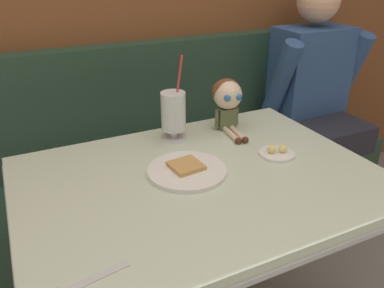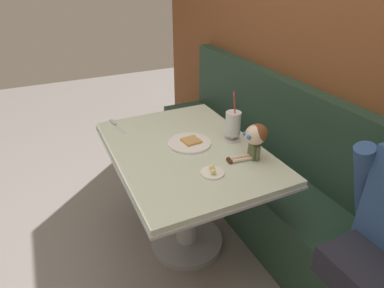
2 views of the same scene
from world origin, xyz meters
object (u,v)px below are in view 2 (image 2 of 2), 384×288
toast_plate (190,143)px  seated_doll (255,137)px  butter_knife (115,124)px  milkshake_glass (233,125)px  butter_saucer (212,172)px

toast_plate → seated_doll: seated_doll is taller
toast_plate → seated_doll: (0.29, 0.24, 0.12)m
toast_plate → butter_knife: (-0.45, -0.33, -0.00)m
milkshake_glass → butter_saucer: milkshake_glass is taller
toast_plate → milkshake_glass: size_ratio=0.79×
milkshake_glass → seated_doll: size_ratio=1.40×
butter_saucer → seated_doll: (-0.04, 0.27, 0.12)m
toast_plate → butter_saucer: bearing=-4.7°
toast_plate → seated_doll: 0.40m
toast_plate → butter_saucer: butter_saucer is taller
milkshake_glass → butter_knife: size_ratio=1.34×
milkshake_glass → seated_doll: 0.23m
toast_plate → butter_saucer: (0.33, -0.03, 0.00)m
milkshake_glass → seated_doll: (0.22, -0.00, 0.03)m
milkshake_glass → butter_knife: milkshake_glass is taller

